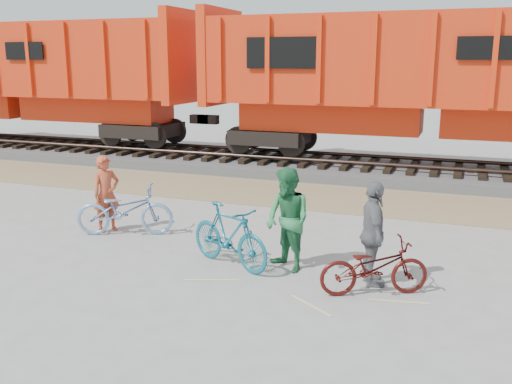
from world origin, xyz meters
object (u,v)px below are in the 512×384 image
(bicycle_blue, at_px, (125,210))
(person_man, at_px, (288,220))
(hopper_car_center, at_px, (434,78))
(person_solo, at_px, (106,194))
(hopper_car_left, at_px, (27,74))
(person_woman, at_px, (373,234))
(bicycle_teal, at_px, (229,236))
(bicycle_maroon, at_px, (374,267))

(bicycle_blue, relative_size, person_man, 1.11)
(hopper_car_center, xyz_separation_m, bicycle_blue, (-5.46, -8.12, -2.49))
(bicycle_blue, distance_m, person_solo, 0.58)
(hopper_car_left, distance_m, person_woman, 17.45)
(bicycle_teal, bearing_deg, person_solo, 96.38)
(bicycle_maroon, bearing_deg, bicycle_teal, 55.69)
(hopper_car_center, relative_size, bicycle_maroon, 8.26)
(person_man, bearing_deg, hopper_car_left, -179.01)
(hopper_car_left, height_order, bicycle_maroon, hopper_car_left)
(person_woman, bearing_deg, bicycle_blue, 58.55)
(hopper_car_left, bearing_deg, bicycle_teal, -36.45)
(bicycle_blue, height_order, bicycle_maroon, bicycle_blue)
(person_woman, bearing_deg, person_man, 61.99)
(bicycle_maroon, bearing_deg, bicycle_blue, 49.90)
(bicycle_blue, distance_m, person_woman, 5.32)
(bicycle_blue, xyz_separation_m, bicycle_maroon, (5.33, -1.33, -0.08))
(bicycle_teal, height_order, bicycle_maroon, bicycle_teal)
(bicycle_blue, height_order, person_solo, person_solo)
(hopper_car_center, relative_size, person_solo, 8.71)
(hopper_car_left, xyz_separation_m, bicycle_teal, (12.29, -9.08, -2.45))
(bicycle_teal, distance_m, person_woman, 2.49)
(bicycle_blue, bearing_deg, person_man, -123.32)
(bicycle_teal, bearing_deg, bicycle_maroon, -73.82)
(bicycle_teal, xyz_separation_m, person_man, (1.00, 0.20, 0.33))
(hopper_car_left, bearing_deg, person_solo, -41.59)
(person_man, distance_m, person_woman, 1.49)
(bicycle_maroon, height_order, person_man, person_man)
(hopper_car_center, bearing_deg, hopper_car_left, 180.00)
(hopper_car_center, distance_m, bicycle_blue, 10.10)
(hopper_car_left, distance_m, bicycle_maroon, 17.80)
(person_man, bearing_deg, person_woman, 28.12)
(hopper_car_center, xyz_separation_m, person_man, (-1.71, -8.88, -2.11))
(bicycle_blue, bearing_deg, person_woman, -121.98)
(hopper_car_center, height_order, person_solo, hopper_car_center)
(bicycle_maroon, xyz_separation_m, person_man, (-1.57, 0.57, 0.45))
(bicycle_blue, height_order, person_woman, person_woman)
(hopper_car_left, height_order, person_man, hopper_car_left)
(hopper_car_center, bearing_deg, person_man, -100.91)
(bicycle_blue, distance_m, bicycle_teal, 2.91)
(person_man, bearing_deg, bicycle_blue, -156.66)
(hopper_car_center, distance_m, person_woman, 9.30)
(hopper_car_left, relative_size, person_woman, 8.21)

